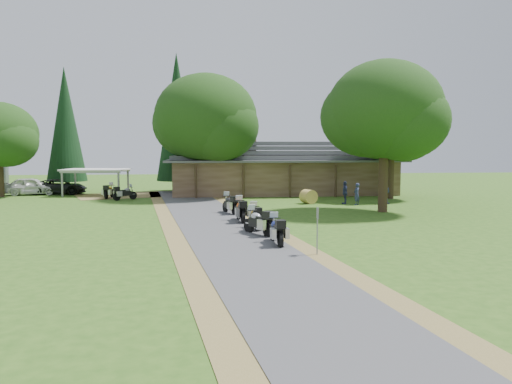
{
  "coord_description": "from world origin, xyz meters",
  "views": [
    {
      "loc": [
        -1.21,
        -22.48,
        4.19
      ],
      "look_at": [
        1.8,
        7.02,
        1.6
      ],
      "focal_mm": 35.0,
      "sensor_mm": 36.0,
      "label": 1
    }
  ],
  "objects": [
    {
      "name": "oak_driveway",
      "position": [
        10.5,
        9.39,
        5.45
      ],
      "size": [
        7.55,
        7.55,
        10.89
      ],
      "primitive_type": null,
      "color": "black",
      "rests_on": "ground"
    },
    {
      "name": "person_c",
      "position": [
        9.27,
        14.08,
        1.01
      ],
      "size": [
        0.51,
        0.64,
        2.03
      ],
      "primitive_type": "imported",
      "rotation": [
        0.0,
        0.0,
        4.54
      ],
      "color": "navy",
      "rests_on": "ground"
    },
    {
      "name": "motorcycle_row_c",
      "position": [
        1.37,
        3.18,
        0.69
      ],
      "size": [
        0.75,
        2.04,
        1.37
      ],
      "primitive_type": null,
      "rotation": [
        0.0,
        0.0,
        1.62
      ],
      "color": "gold",
      "rests_on": "ground"
    },
    {
      "name": "car_dark_suv",
      "position": [
        -14.62,
        24.63,
        1.05
      ],
      "size": [
        2.5,
        5.53,
        2.09
      ],
      "primitive_type": "imported",
      "rotation": [
        0.0,
        0.0,
        1.6
      ],
      "color": "black",
      "rests_on": "ground"
    },
    {
      "name": "motorcycle_row_d",
      "position": [
        0.79,
        5.85,
        0.72
      ],
      "size": [
        0.86,
        2.15,
        1.44
      ],
      "primitive_type": null,
      "rotation": [
        0.0,
        0.0,
        1.65
      ],
      "color": "#D55014",
      "rests_on": "ground"
    },
    {
      "name": "car_white_sedan",
      "position": [
        -16.79,
        24.16,
        1.01
      ],
      "size": [
        3.55,
        6.41,
        2.02
      ],
      "primitive_type": "imported",
      "rotation": [
        0.0,
        0.0,
        1.74
      ],
      "color": "silver",
      "rests_on": "ground"
    },
    {
      "name": "carport",
      "position": [
        -10.97,
        23.41,
        1.18
      ],
      "size": [
        5.83,
        4.22,
        2.37
      ],
      "primitive_type": null,
      "rotation": [
        0.0,
        0.0,
        -0.11
      ],
      "color": "silver",
      "rests_on": "ground"
    },
    {
      "name": "motorcycle_carport_b",
      "position": [
        -7.74,
        18.84,
        0.64
      ],
      "size": [
        1.85,
        1.61,
        1.27
      ],
      "primitive_type": null,
      "rotation": [
        0.0,
        0.0,
        0.65
      ],
      "color": "slate",
      "rests_on": "ground"
    },
    {
      "name": "motorcycle_row_e",
      "position": [
        0.35,
        9.42,
        0.68
      ],
      "size": [
        1.27,
        2.09,
        1.36
      ],
      "primitive_type": null,
      "rotation": [
        0.0,
        0.0,
        1.91
      ],
      "color": "black",
      "rests_on": "ground"
    },
    {
      "name": "ground",
      "position": [
        0.0,
        0.0,
        0.0
      ],
      "size": [
        120.0,
        120.0,
        0.0
      ],
      "primitive_type": "plane",
      "color": "#2D5417",
      "rests_on": "ground"
    },
    {
      "name": "motorcycle_carport_a",
      "position": [
        -9.3,
        20.44,
        0.65
      ],
      "size": [
        0.88,
        1.96,
        1.3
      ],
      "primitive_type": null,
      "rotation": [
        0.0,
        0.0,
        1.43
      ],
      "color": "gold",
      "rests_on": "ground"
    },
    {
      "name": "sign_post",
      "position": [
        3.16,
        -3.42,
        0.95
      ],
      "size": [
        0.34,
        0.06,
        1.9
      ],
      "primitive_type": null,
      "color": "gray",
      "rests_on": "ground"
    },
    {
      "name": "lodge",
      "position": [
        6.0,
        24.0,
        2.45
      ],
      "size": [
        21.4,
        9.4,
        4.9
      ],
      "primitive_type": null,
      "color": "brown",
      "rests_on": "ground"
    },
    {
      "name": "motorcycle_row_a",
      "position": [
        1.87,
        -1.09,
        0.67
      ],
      "size": [
        0.77,
        2.0,
        1.34
      ],
      "primitive_type": null,
      "rotation": [
        0.0,
        0.0,
        1.64
      ],
      "color": "navy",
      "rests_on": "ground"
    },
    {
      "name": "motorcycle_row_b",
      "position": [
        1.33,
        1.35,
        0.7
      ],
      "size": [
        1.58,
        2.13,
        1.41
      ],
      "primitive_type": null,
      "rotation": [
        0.0,
        0.0,
        2.08
      ],
      "color": "#B1B2B8",
      "rests_on": "ground"
    },
    {
      "name": "person_b",
      "position": [
        12.33,
        13.98,
        0.99
      ],
      "size": [
        0.7,
        0.66,
        1.99
      ],
      "primitive_type": "imported",
      "rotation": [
        0.0,
        0.0,
        2.52
      ],
      "color": "navy",
      "rests_on": "ground"
    },
    {
      "name": "cedar_near",
      "position": [
        -3.87,
        26.74,
        6.69
      ],
      "size": [
        4.09,
        4.09,
        13.39
      ],
      "primitive_type": "cone",
      "color": "black",
      "rests_on": "ground"
    },
    {
      "name": "hay_bale",
      "position": [
        6.61,
        14.72,
        0.54
      ],
      "size": [
        1.35,
        1.29,
        1.07
      ],
      "primitive_type": "cylinder",
      "rotation": [
        1.57,
        0.0,
        0.36
      ],
      "color": "#A3823C",
      "rests_on": "ground"
    },
    {
      "name": "oak_lodge_right",
      "position": [
        14.24,
        17.82,
        4.95
      ],
      "size": [
        6.86,
        6.86,
        9.91
      ],
      "primitive_type": null,
      "color": "black",
      "rests_on": "ground"
    },
    {
      "name": "person_a",
      "position": [
        9.98,
        13.41,
        0.96
      ],
      "size": [
        0.66,
        0.66,
        1.92
      ],
      "primitive_type": "imported",
      "rotation": [
        0.0,
        0.0,
        3.92
      ],
      "color": "navy",
      "rests_on": "ground"
    },
    {
      "name": "driveway",
      "position": [
        -0.5,
        4.0,
        0.0
      ],
      "size": [
        51.95,
        51.95,
        0.0
      ],
      "primitive_type": "plane",
      "rotation": [
        0.0,
        0.0,
        0.14
      ],
      "color": "#444447",
      "rests_on": "ground"
    },
    {
      "name": "oak_lodge_left",
      "position": [
        -1.12,
        20.78,
        5.51
      ],
      "size": [
        8.82,
        8.82,
        11.02
      ],
      "primitive_type": null,
      "color": "black",
      "rests_on": "ground"
    },
    {
      "name": "cedar_far",
      "position": [
        -14.69,
        27.99,
        6.04
      ],
      "size": [
        3.81,
        3.81,
        12.09
      ],
      "primitive_type": "cone",
      "color": "black",
      "rests_on": "ground"
    }
  ]
}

